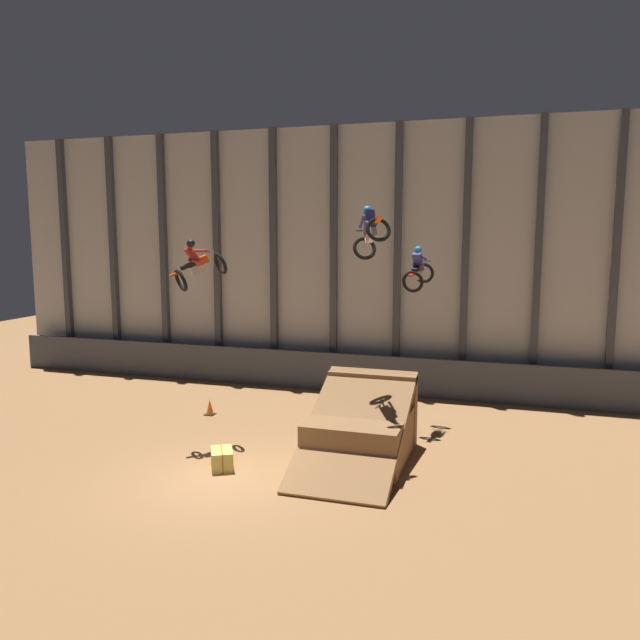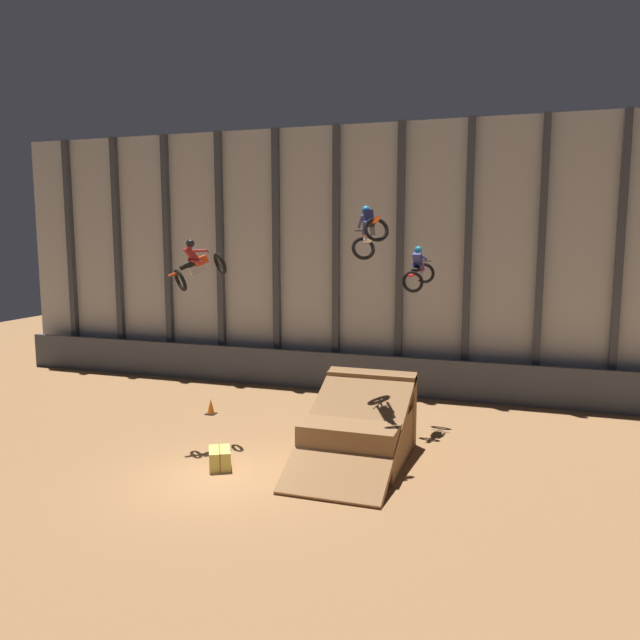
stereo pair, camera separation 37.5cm
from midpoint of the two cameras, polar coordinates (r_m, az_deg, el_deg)
ground_plane at (r=17.88m, az=-9.65°, el=-14.18°), size 60.00×60.00×0.00m
arena_back_wall at (r=27.01m, az=0.95°, el=5.61°), size 32.00×0.40×11.20m
lower_barrier at (r=26.83m, az=0.41°, el=-4.72°), size 31.36×0.20×1.64m
dirt_ramp at (r=19.06m, az=3.28°, el=-10.00°), size 2.84×5.04×2.47m
rider_bike_left_air at (r=19.87m, az=-11.63°, el=4.93°), size 1.65×1.74×1.66m
rider_bike_center_air at (r=18.44m, az=4.05°, el=8.04°), size 1.48×1.81×1.66m
rider_bike_right_air at (r=21.49m, az=8.47°, el=4.48°), size 0.92×1.85×1.56m
traffic_cone_near_ramp at (r=23.77m, az=-10.49°, el=-7.86°), size 0.36×0.36×0.58m
hay_bale_trackside at (r=18.54m, az=-9.55°, el=-12.43°), size 0.96×1.08×0.57m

